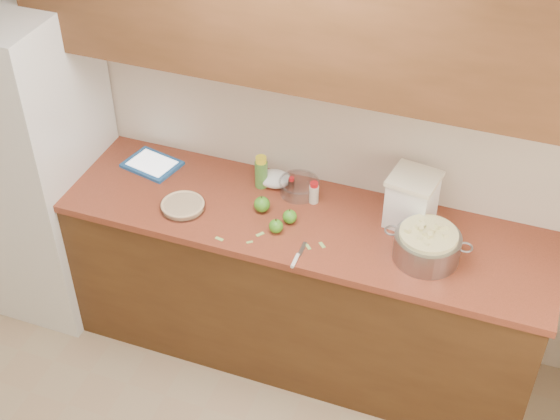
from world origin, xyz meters
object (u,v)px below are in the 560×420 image
(pie, at_px, (183,206))
(tablet, at_px, (152,164))
(colander, at_px, (427,246))
(flour_canister, at_px, (412,199))

(pie, relative_size, tablet, 0.71)
(colander, height_order, flour_canister, flour_canister)
(colander, height_order, tablet, colander)
(tablet, bearing_deg, pie, -28.32)
(flour_canister, bearing_deg, tablet, -179.31)
(pie, height_order, colander, colander)
(pie, bearing_deg, colander, 2.94)
(pie, bearing_deg, flour_canister, 15.03)
(pie, xyz_separation_m, flour_canister, (1.07, 0.29, 0.12))
(colander, relative_size, flour_canister, 1.49)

